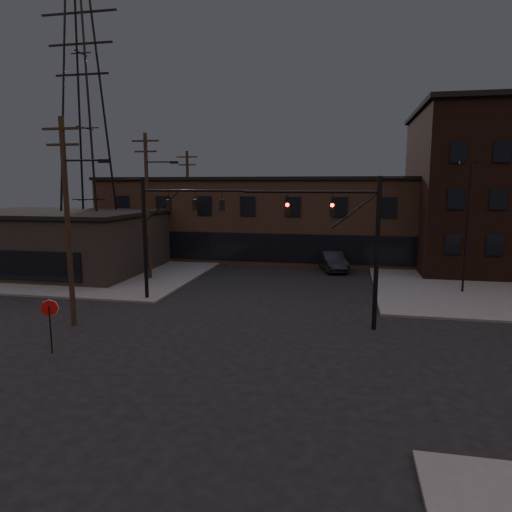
# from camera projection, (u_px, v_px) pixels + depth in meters

# --- Properties ---
(ground) EXTENTS (140.00, 140.00, 0.00)m
(ground) POSITION_uv_depth(u_px,v_px,m) (234.00, 350.00, 21.06)
(ground) COLOR black
(ground) RESTS_ON ground
(sidewalk_nw) EXTENTS (30.00, 30.00, 0.15)m
(sidewalk_nw) POSITION_uv_depth(u_px,v_px,m) (79.00, 259.00, 46.68)
(sidewalk_nw) COLOR #474744
(sidewalk_nw) RESTS_ON ground
(building_row) EXTENTS (40.00, 12.00, 8.00)m
(building_row) POSITION_uv_depth(u_px,v_px,m) (300.00, 219.00, 47.54)
(building_row) COLOR brown
(building_row) RESTS_ON ground
(building_left) EXTENTS (16.00, 12.00, 5.00)m
(building_left) POSITION_uv_depth(u_px,v_px,m) (58.00, 243.00, 40.10)
(building_left) COLOR black
(building_left) RESTS_ON ground
(traffic_signal_near) EXTENTS (7.12, 0.24, 8.00)m
(traffic_signal_near) POSITION_uv_depth(u_px,v_px,m) (355.00, 236.00, 23.59)
(traffic_signal_near) COLOR black
(traffic_signal_near) RESTS_ON ground
(traffic_signal_far) EXTENTS (7.12, 0.24, 8.00)m
(traffic_signal_far) POSITION_uv_depth(u_px,v_px,m) (163.00, 225.00, 29.35)
(traffic_signal_far) COLOR black
(traffic_signal_far) RESTS_ON ground
(stop_sign) EXTENTS (0.72, 0.33, 2.48)m
(stop_sign) POSITION_uv_depth(u_px,v_px,m) (50.00, 314.00, 20.43)
(stop_sign) COLOR black
(stop_sign) RESTS_ON ground
(utility_pole_near) EXTENTS (3.70, 0.28, 11.00)m
(utility_pole_near) POSITION_uv_depth(u_px,v_px,m) (68.00, 217.00, 23.95)
(utility_pole_near) COLOR black
(utility_pole_near) RESTS_ON ground
(utility_pole_mid) EXTENTS (3.70, 0.28, 11.50)m
(utility_pole_mid) POSITION_uv_depth(u_px,v_px,m) (148.00, 203.00, 35.72)
(utility_pole_mid) COLOR black
(utility_pole_mid) RESTS_ON ground
(utility_pole_far) EXTENTS (2.20, 0.28, 11.00)m
(utility_pole_far) POSITION_uv_depth(u_px,v_px,m) (188.00, 202.00, 47.60)
(utility_pole_far) COLOR black
(utility_pole_far) RESTS_ON ground
(transmission_tower) EXTENTS (7.00, 7.00, 25.00)m
(transmission_tower) POSITION_uv_depth(u_px,v_px,m) (85.00, 128.00, 40.10)
(transmission_tower) COLOR black
(transmission_tower) RESTS_ON ground
(lot_light_a) EXTENTS (1.50, 0.28, 9.14)m
(lot_light_a) POSITION_uv_depth(u_px,v_px,m) (468.00, 215.00, 31.19)
(lot_light_a) COLOR black
(lot_light_a) RESTS_ON ground
(parked_car_lot_a) EXTENTS (5.13, 2.66, 1.67)m
(parked_car_lot_a) POSITION_uv_depth(u_px,v_px,m) (451.00, 262.00, 39.09)
(parked_car_lot_a) COLOR black
(parked_car_lot_a) RESTS_ON sidewalk_ne
(car_crossing) EXTENTS (3.22, 5.49, 1.71)m
(car_crossing) POSITION_uv_depth(u_px,v_px,m) (332.00, 261.00, 40.55)
(car_crossing) COLOR black
(car_crossing) RESTS_ON ground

